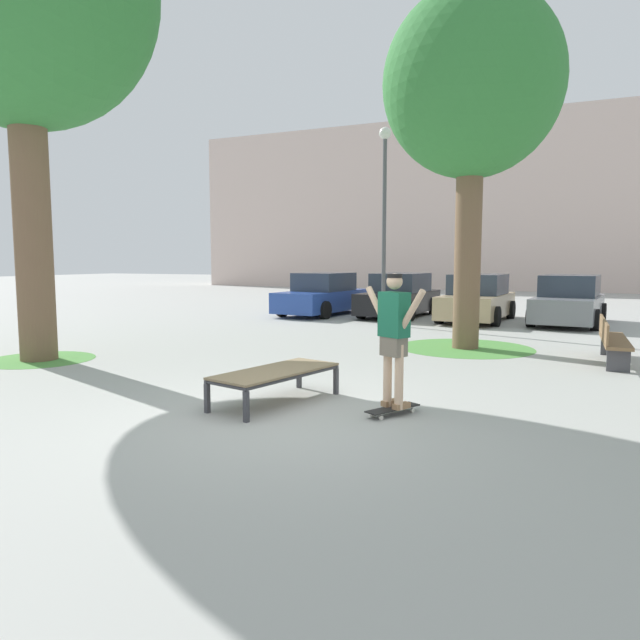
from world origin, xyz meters
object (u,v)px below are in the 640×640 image
car_black (400,297)px  park_bench (612,339)px  skateboard (393,409)px  car_tan (477,299)px  car_blue (323,295)px  skate_box (276,373)px  skater (394,331)px  tree_mid_back (472,87)px  car_grey (569,302)px  light_post (384,197)px

car_black → park_bench: size_ratio=1.80×
car_black → park_bench: (6.22, -7.20, -0.24)m
skateboard → car_tan: (-0.77, 12.02, 0.61)m
car_blue → car_black: bearing=10.4°
skateboard → car_tan: car_tan is taller
skate_box → park_bench: bearing=50.5°
skater → tree_mid_back: size_ratio=0.22×
skateboard → car_grey: size_ratio=0.18×
car_blue → car_black: size_ratio=1.01×
skateboard → skate_box: bearing=-177.9°
car_blue → park_bench: 11.17m
car_black → car_grey: 5.42m
skateboard → tree_mid_back: size_ratio=0.10×
skater → car_blue: size_ratio=0.39×
car_grey → skateboard: bearing=-99.1°
skater → light_post: size_ratio=0.29×
tree_mid_back → car_blue: (-6.06, 5.96, -4.93)m
light_post → car_blue: bearing=142.7°
skate_box → light_post: (-1.55, 9.75, 3.41)m
skater → car_blue: skater is taller
car_black → car_grey: size_ratio=0.99×
car_blue → light_post: bearing=-37.3°
car_grey → skater: bearing=-99.1°
tree_mid_back → skate_box: bearing=-104.1°
car_tan → car_grey: same height
skater → car_black: 12.95m
car_black → skate_box: bearing=-81.7°
skater → light_post: light_post is taller
car_grey → light_post: size_ratio=0.75×
car_blue → car_grey: same height
light_post → car_black: bearing=95.9°
skateboard → light_post: light_post is taller
skateboard → park_bench: size_ratio=0.33×
park_bench → tree_mid_back: bearing=165.3°
car_black → car_grey: bearing=-3.6°
car_blue → car_black: 2.75m
car_blue → car_tan: bearing=0.5°
car_black → tree_mid_back: bearing=-62.5°
skate_box → car_blue: car_blue is taller
skate_box → skater: 1.77m
light_post → skater: bearing=-71.8°
car_black → car_grey: same height
skater → park_bench: bearing=62.5°
light_post → skateboard: bearing=-71.8°
car_black → car_tan: (2.71, -0.45, 0.00)m
skateboard → light_post: (-3.19, 9.69, 3.75)m
car_grey → car_blue: bearing=-178.9°
car_grey → park_bench: bearing=-83.3°
car_blue → skate_box: bearing=-69.3°
car_blue → light_post: (2.99, -2.28, 3.13)m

